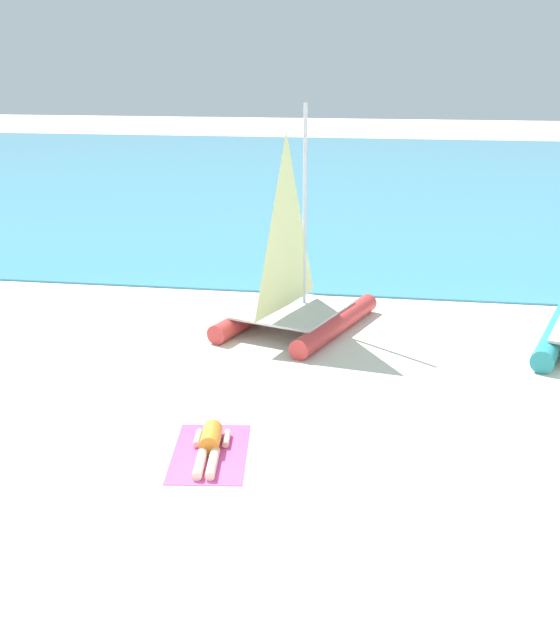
% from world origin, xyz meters
% --- Properties ---
extents(ground_plane, '(120.00, 120.00, 0.00)m').
position_xyz_m(ground_plane, '(0.00, 10.00, 0.00)').
color(ground_plane, silver).
extents(ocean_water, '(120.00, 40.00, 0.05)m').
position_xyz_m(ocean_water, '(0.00, 30.31, 0.03)').
color(ocean_water, teal).
rests_on(ocean_water, ground).
extents(sailboat_red, '(3.35, 4.17, 4.72)m').
position_xyz_m(sailboat_red, '(-0.18, 7.70, 0.70)').
color(sailboat_red, '#CC3838').
rests_on(sailboat_red, ground).
extents(towel_left, '(1.35, 2.03, 0.01)m').
position_xyz_m(towel_left, '(-0.60, 1.81, 0.01)').
color(towel_left, '#D84C99').
rests_on(towel_left, ground).
extents(sunbather_left, '(0.62, 1.57, 0.30)m').
position_xyz_m(sunbather_left, '(-0.61, 1.88, 0.13)').
color(sunbather_left, orange).
rests_on(sunbather_left, towel_left).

